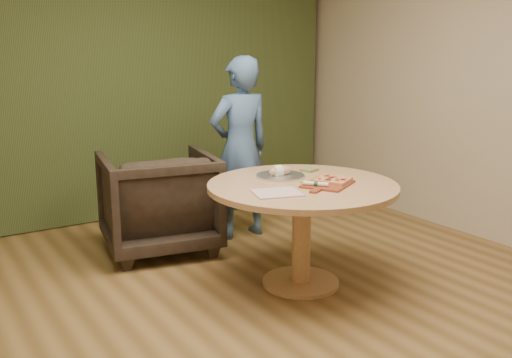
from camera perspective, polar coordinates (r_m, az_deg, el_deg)
The scene contains 12 objects.
room_shell at distance 3.13m, azimuth 3.59°, elevation 7.97°, with size 5.04×6.04×2.84m.
curtain at distance 5.73m, azimuth -14.03°, elevation 9.93°, with size 4.80×0.14×2.78m, color #2F3D1C.
pedestal_table at distance 4.01m, azimuth 4.63°, elevation -2.40°, with size 1.33×1.33×0.75m.
pizza_paddle at distance 3.94m, azimuth 7.12°, elevation -0.53°, with size 0.47×0.41×0.01m.
flatbread_pizza at distance 3.98m, azimuth 7.67°, elevation -0.10°, with size 0.30×0.30×0.04m.
cutlery_roll at distance 3.85m, azimuth 6.02°, elevation -0.48°, with size 0.14×0.17×0.03m.
newspaper at distance 3.69m, azimuth 2.11°, elevation -1.39°, with size 0.30×0.25×0.01m, color white.
serving_tray at distance 4.17m, azimuth 2.46°, elevation 0.33°, with size 0.36×0.36×0.02m.
bread_roll at distance 4.16m, azimuth 2.37°, elevation 0.80°, with size 0.19×0.09×0.09m.
green_packet at distance 4.38m, azimuth 5.34°, elevation 0.92°, with size 0.12×0.10×0.02m, color #52642D.
armchair at distance 4.81m, azimuth -9.73°, elevation -1.75°, with size 0.89×0.84×0.92m, color black.
person_standing at distance 5.03m, azimuth -1.60°, elevation 3.08°, with size 0.59×0.39×1.61m, color #426491.
Camera 1 is at (-1.84, -2.52, 1.68)m, focal length 40.00 mm.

